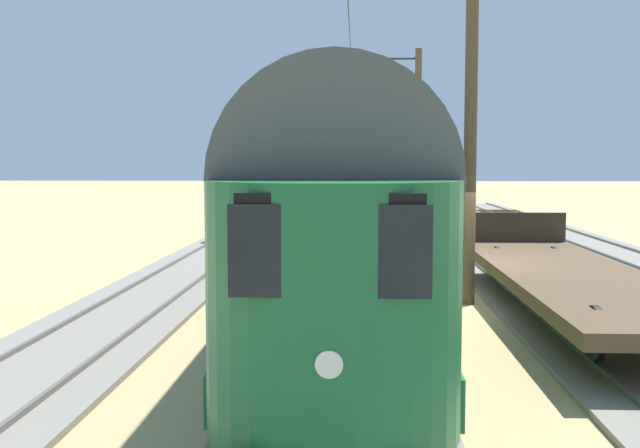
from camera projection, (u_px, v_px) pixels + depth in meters
The scene contains 9 objects.
ground_plane at pixel (448, 305), 17.01m from camera, with size 220.00×220.00×0.00m, color tan.
track_adjacent_siding at pixel (548, 301), 17.21m from camera, with size 2.80×80.00×0.18m.
track_third_siding at pixel (346, 299), 17.42m from camera, with size 2.80×80.00×0.18m.
track_outer_siding at pixel (149, 297), 17.64m from camera, with size 2.80×80.00×0.18m.
vintage_streetcar at pixel (345, 207), 15.32m from camera, with size 2.65×17.91×5.78m.
flatcar_far_siding at pixel (567, 275), 15.63m from camera, with size 2.80×11.56×1.60m.
catenary_pole_foreground at pixel (416, 140), 31.24m from camera, with size 2.94×0.28×7.72m.
catenary_pole_mid_near at pixel (467, 122), 16.80m from camera, with size 2.94×0.28×7.72m.
track_end_bumper at pixel (232, 234), 29.31m from camera, with size 1.80×0.60×0.80m, color #B2A519.
Camera 1 is at (2.04, 16.93, 3.16)m, focal length 43.18 mm.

